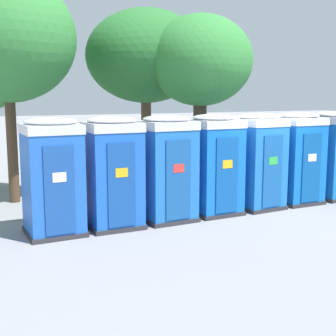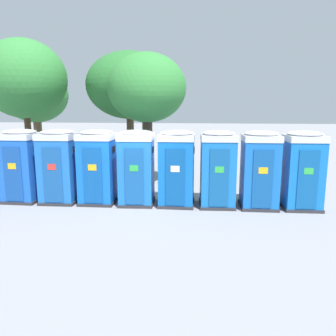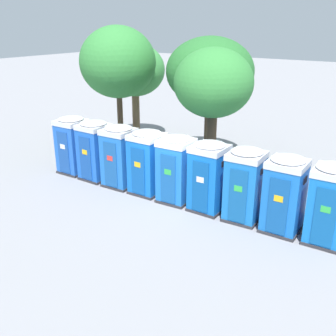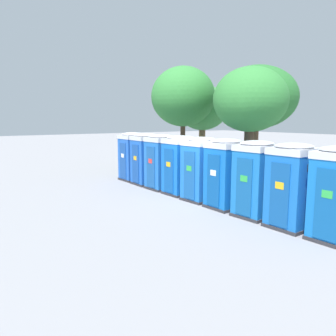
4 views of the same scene
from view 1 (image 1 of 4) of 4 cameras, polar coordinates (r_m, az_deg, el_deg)
ground_plane at (r=13.10m, az=10.01°, el=-4.51°), size 120.00×120.00×0.00m
portapotty_0 at (r=10.33m, az=-13.88°, el=-0.97°), size 1.22×1.22×2.54m
portapotty_1 at (r=10.68m, az=-6.72°, el=-0.45°), size 1.20×1.21×2.54m
portapotty_2 at (r=11.20m, az=-0.16°, el=0.04°), size 1.25×1.24×2.54m
portapotty_3 at (r=11.89m, az=5.66°, el=0.51°), size 1.21×1.22×2.54m
portapotty_4 at (r=12.65m, az=10.92°, el=0.90°), size 1.23×1.26×2.54m
portapotty_5 at (r=13.52m, az=15.47°, el=1.25°), size 1.19×1.21×2.54m
portapotty_6 at (r=14.47m, az=19.46°, el=1.54°), size 1.22×1.26×2.54m
street_tree_0 at (r=13.77m, az=-19.08°, el=14.69°), size 3.73×3.73×6.27m
street_tree_2 at (r=15.99m, az=-2.74°, el=13.39°), size 3.98×3.98×5.83m
street_tree_3 at (r=14.94m, az=3.98°, el=12.78°), size 3.24×3.24×5.48m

